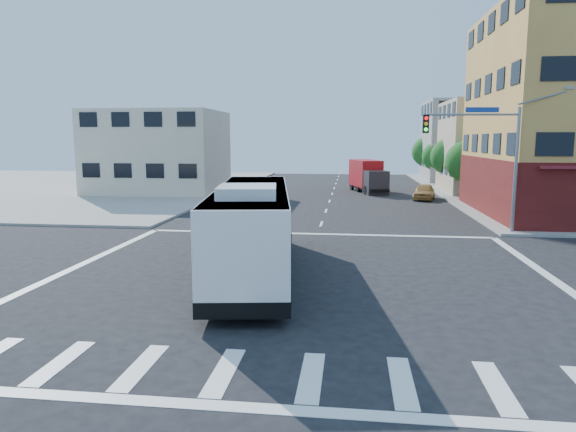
# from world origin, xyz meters

# --- Properties ---
(ground) EXTENTS (120.00, 120.00, 0.00)m
(ground) POSITION_xyz_m (0.00, 0.00, 0.00)
(ground) COLOR black
(ground) RESTS_ON ground
(sidewalk_nw) EXTENTS (50.00, 50.00, 0.15)m
(sidewalk_nw) POSITION_xyz_m (-35.00, 35.00, 0.07)
(sidewalk_nw) COLOR gray
(sidewalk_nw) RESTS_ON ground
(building_east_near) EXTENTS (12.06, 10.06, 9.00)m
(building_east_near) POSITION_xyz_m (16.98, 33.98, 4.51)
(building_east_near) COLOR tan
(building_east_near) RESTS_ON ground
(building_east_far) EXTENTS (12.06, 10.06, 10.00)m
(building_east_far) POSITION_xyz_m (16.98, 47.98, 5.01)
(building_east_far) COLOR #9D9C98
(building_east_far) RESTS_ON ground
(building_west) EXTENTS (12.06, 10.06, 8.00)m
(building_west) POSITION_xyz_m (-17.02, 29.98, 4.01)
(building_west) COLOR beige
(building_west) RESTS_ON ground
(signal_mast_ne) EXTENTS (7.91, 1.13, 8.07)m
(signal_mast_ne) POSITION_xyz_m (9.08, 10.62, 4.98)
(signal_mast_ne) COLOR gray
(signal_mast_ne) RESTS_ON ground
(street_tree_a) EXTENTS (3.60, 3.60, 5.53)m
(street_tree_a) POSITION_xyz_m (11.90, 27.92, 3.59)
(street_tree_a) COLOR #3D2316
(street_tree_a) RESTS_ON ground
(street_tree_b) EXTENTS (3.80, 3.80, 5.79)m
(street_tree_b) POSITION_xyz_m (11.90, 35.92, 3.75)
(street_tree_b) COLOR #3D2316
(street_tree_b) RESTS_ON ground
(street_tree_c) EXTENTS (3.40, 3.40, 5.29)m
(street_tree_c) POSITION_xyz_m (11.90, 43.92, 3.46)
(street_tree_c) COLOR #3D2316
(street_tree_c) RESTS_ON ground
(street_tree_d) EXTENTS (4.00, 4.00, 6.03)m
(street_tree_d) POSITION_xyz_m (11.90, 51.92, 3.88)
(street_tree_d) COLOR #3D2316
(street_tree_d) RESTS_ON ground
(transit_bus) EXTENTS (4.51, 12.96, 3.76)m
(transit_bus) POSITION_xyz_m (-2.02, 0.77, 1.84)
(transit_bus) COLOR black
(transit_bus) RESTS_ON ground
(box_truck) EXTENTS (3.91, 7.36, 3.18)m
(box_truck) POSITION_xyz_m (3.48, 33.24, 1.54)
(box_truck) COLOR #27272C
(box_truck) RESTS_ON ground
(parked_car) EXTENTS (2.53, 4.36, 1.40)m
(parked_car) POSITION_xyz_m (8.23, 27.36, 0.70)
(parked_car) COLOR #BE8F45
(parked_car) RESTS_ON ground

